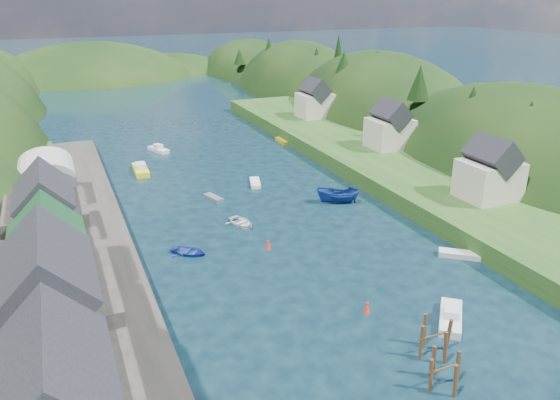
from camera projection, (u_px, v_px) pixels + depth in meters
name	position (u px, v px, depth m)	size (l,w,h in m)	color
ground	(226.00, 178.00, 87.02)	(600.00, 600.00, 0.00)	black
hillside_right	(379.00, 152.00, 127.53)	(36.00, 245.56, 48.00)	black
far_hills	(127.00, 104.00, 197.93)	(103.00, 68.00, 44.00)	black
hill_trees	(209.00, 93.00, 95.43)	(90.97, 151.39, 12.81)	black
quay_left	(82.00, 292.00, 52.16)	(12.00, 110.00, 2.00)	#2D2B28
terrace_left_grass	(0.00, 305.00, 49.53)	(12.00, 110.00, 2.50)	#234719
quayside_buildings	(55.00, 315.00, 37.55)	(8.00, 35.84, 12.90)	#2D2B28
boat_sheds	(48.00, 190.00, 66.23)	(7.00, 21.00, 7.50)	#2D2D30
terrace_right	(395.00, 170.00, 87.08)	(16.00, 120.00, 2.40)	#234719
right_bank_cottages	(384.00, 128.00, 93.66)	(9.00, 59.24, 8.41)	beige
piling_cluster_near	(444.00, 374.00, 40.88)	(2.99, 2.81, 3.33)	#382314
piling_cluster_far	(435.00, 341.00, 44.54)	(3.21, 3.00, 3.52)	#382314
channel_buoy_near	(367.00, 308.00, 50.52)	(0.70, 0.70, 1.10)	red
channel_buoy_far	(268.00, 245.00, 63.05)	(0.70, 0.70, 1.10)	red
moored_boats	(294.00, 250.00, 61.23)	(32.69, 86.22, 2.44)	silver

